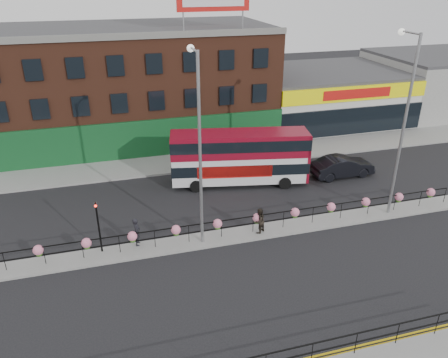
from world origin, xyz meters
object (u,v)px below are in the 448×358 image
object	(u,v)px
double_decker_bus	(240,153)
lamp_column_west	(198,135)
lamp_column_east	(403,112)
car	(342,166)
pedestrian_b	(259,221)
pedestrian_a	(137,232)

from	to	relation	value
double_decker_bus	lamp_column_west	distance (m)	9.26
lamp_column_west	lamp_column_east	size ratio (longest dim) A/B	0.97
car	lamp_column_east	distance (m)	8.54
car	lamp_column_west	world-z (taller)	lamp_column_west
pedestrian_b	lamp_column_east	size ratio (longest dim) A/B	0.14
pedestrian_a	lamp_column_west	distance (m)	6.82
double_decker_bus	lamp_column_east	distance (m)	11.48
double_decker_bus	car	distance (m)	8.36
car	pedestrian_a	world-z (taller)	pedestrian_a
car	pedestrian_b	distance (m)	11.09
car	double_decker_bus	bearing A→B (deg)	82.50
pedestrian_b	lamp_column_west	world-z (taller)	lamp_column_west
pedestrian_a	lamp_column_east	distance (m)	17.45
pedestrian_a	pedestrian_b	bearing A→B (deg)	-87.25
double_decker_bus	pedestrian_b	size ratio (longest dim) A/B	6.41
double_decker_bus	lamp_column_west	xyz separation A→B (m)	(-4.61, -6.85, 4.20)
car	lamp_column_east	bearing A→B (deg)	178.25
double_decker_bus	lamp_column_east	size ratio (longest dim) A/B	0.91
pedestrian_a	lamp_column_east	world-z (taller)	lamp_column_east
car	pedestrian_b	size ratio (longest dim) A/B	3.08
lamp_column_east	pedestrian_b	bearing A→B (deg)	-178.29
car	lamp_column_west	distance (m)	15.25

